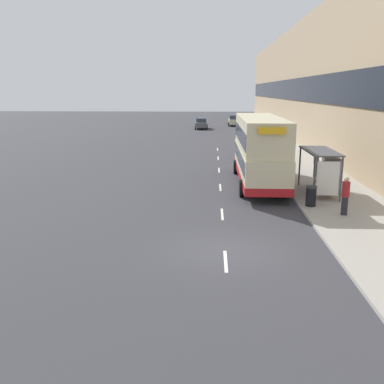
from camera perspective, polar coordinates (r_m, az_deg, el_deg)
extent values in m
plane|color=#38383D|center=(16.40, 4.40, -7.84)|extent=(220.00, 220.00, 0.00)
cube|color=#A39E93|center=(54.55, 10.22, 7.01)|extent=(5.00, 93.00, 0.14)
cube|color=tan|center=(54.90, 14.78, 13.80)|extent=(3.00, 93.00, 13.48)
cube|color=black|center=(54.61, 13.11, 13.19)|extent=(0.12, 89.28, 2.43)
cube|color=silver|center=(15.45, 4.50, -9.18)|extent=(0.12, 2.00, 0.01)
cube|color=silver|center=(21.08, 4.05, -2.96)|extent=(0.12, 2.00, 0.01)
cube|color=silver|center=(26.85, 3.79, 0.62)|extent=(0.12, 2.00, 0.01)
cube|color=silver|center=(32.69, 3.62, 2.92)|extent=(0.12, 2.00, 0.01)
cube|color=silver|center=(38.57, 3.51, 4.53)|extent=(0.12, 2.00, 0.01)
cube|color=silver|center=(44.47, 3.42, 5.71)|extent=(0.12, 2.00, 0.01)
cube|color=#4C4C51|center=(25.40, 16.73, 5.25)|extent=(1.60, 4.20, 0.08)
cylinder|color=#4C4C51|center=(23.52, 16.02, 1.62)|extent=(0.10, 0.10, 2.40)
cylinder|color=#4C4C51|center=(27.36, 14.16, 3.33)|extent=(0.10, 0.10, 2.40)
cylinder|color=#4C4C51|center=(23.88, 19.29, 1.56)|extent=(0.10, 0.10, 2.40)
cylinder|color=#4C4C51|center=(27.68, 17.00, 3.26)|extent=(0.10, 0.10, 2.40)
cube|color=#99A8B2|center=(25.74, 18.02, 2.74)|extent=(0.04, 3.68, 1.92)
cube|color=white|center=(23.74, 17.64, 1.73)|extent=(1.19, 0.10, 1.82)
cube|color=maroon|center=(25.80, 16.97, 0.86)|extent=(0.36, 2.80, 0.08)
cube|color=beige|center=(27.74, 8.93, 3.89)|extent=(2.55, 10.84, 1.85)
cube|color=beige|center=(27.50, 9.07, 7.79)|extent=(2.50, 10.51, 1.95)
cube|color=#B2191E|center=(27.86, 8.88, 2.47)|extent=(2.58, 10.89, 0.45)
cube|color=#2D3847|center=(27.68, 8.96, 4.64)|extent=(2.58, 10.19, 0.81)
cube|color=#2D3847|center=(27.51, 9.07, 7.59)|extent=(2.55, 10.19, 0.94)
cube|color=yellow|center=(22.10, 10.62, 8.03)|extent=(1.40, 0.08, 0.36)
cylinder|color=black|center=(31.42, 5.86, 3.37)|extent=(0.30, 1.00, 1.00)
cylinder|color=black|center=(31.66, 10.48, 3.29)|extent=(0.30, 1.00, 1.00)
cylinder|color=black|center=(24.52, 6.70, 0.51)|extent=(0.30, 1.00, 1.00)
cylinder|color=black|center=(24.83, 12.58, 0.44)|extent=(0.30, 1.00, 1.00)
cube|color=#4C5156|center=(68.55, 1.26, 8.99)|extent=(1.75, 4.55, 0.76)
cube|color=#2D3847|center=(68.72, 1.27, 9.58)|extent=(1.54, 2.19, 0.62)
cylinder|color=black|center=(67.15, 1.98, 8.57)|extent=(0.20, 0.60, 0.60)
cylinder|color=black|center=(67.20, 0.47, 8.58)|extent=(0.20, 0.60, 0.60)
cylinder|color=black|center=(69.96, 2.01, 8.76)|extent=(0.20, 0.60, 0.60)
cylinder|color=black|center=(70.01, 0.56, 8.77)|extent=(0.20, 0.60, 0.60)
cube|color=#4C5156|center=(37.78, 8.33, 5.29)|extent=(1.78, 3.97, 0.80)
cube|color=#2D3847|center=(37.49, 8.40, 6.35)|extent=(1.56, 1.90, 0.65)
cylinder|color=black|center=(38.97, 6.84, 4.99)|extent=(0.20, 0.60, 0.60)
cylinder|color=black|center=(39.14, 9.44, 4.94)|extent=(0.20, 0.60, 0.60)
cylinder|color=black|center=(36.55, 7.10, 4.43)|extent=(0.20, 0.60, 0.60)
cylinder|color=black|center=(36.72, 9.87, 4.37)|extent=(0.20, 0.60, 0.60)
cube|color=#B7B799|center=(74.97, 5.65, 9.34)|extent=(1.86, 4.59, 0.85)
cube|color=#2D3847|center=(74.69, 5.67, 9.92)|extent=(1.64, 2.21, 0.69)
cylinder|color=black|center=(76.38, 4.88, 9.11)|extent=(0.20, 0.60, 0.60)
cylinder|color=black|center=(76.47, 6.30, 9.08)|extent=(0.20, 0.60, 0.60)
cylinder|color=black|center=(73.54, 4.96, 8.94)|extent=(0.20, 0.60, 0.60)
cylinder|color=black|center=(73.63, 6.43, 8.91)|extent=(0.20, 0.60, 0.60)
cylinder|color=#23232D|center=(21.59, 19.66, -1.75)|extent=(0.30, 0.30, 0.88)
cylinder|color=maroon|center=(21.41, 19.83, 0.33)|extent=(0.37, 0.37, 0.73)
sphere|color=tan|center=(21.31, 19.93, 1.60)|extent=(0.24, 0.24, 0.24)
cylinder|color=#23232D|center=(30.63, 16.16, 2.81)|extent=(0.30, 0.30, 0.89)
cylinder|color=#4C4C51|center=(30.50, 16.26, 4.31)|extent=(0.37, 0.37, 0.74)
sphere|color=tan|center=(30.43, 16.32, 5.22)|extent=(0.24, 0.24, 0.24)
cylinder|color=#23232D|center=(28.44, 12.58, 2.18)|extent=(0.28, 0.28, 0.83)
cylinder|color=#337260|center=(28.31, 12.65, 3.69)|extent=(0.35, 0.35, 0.69)
sphere|color=tan|center=(28.24, 12.70, 4.60)|extent=(0.22, 0.22, 0.22)
cylinder|color=black|center=(22.69, 15.57, -0.65)|extent=(0.52, 0.52, 0.95)
cylinder|color=#2D2D33|center=(22.57, 15.66, 0.64)|extent=(0.55, 0.55, 0.10)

